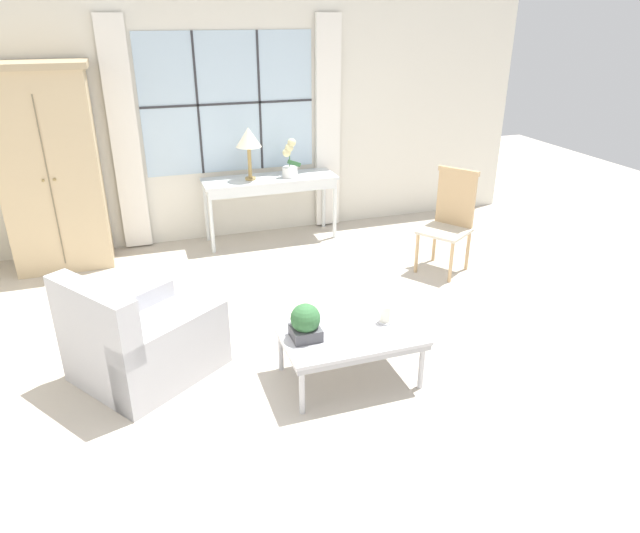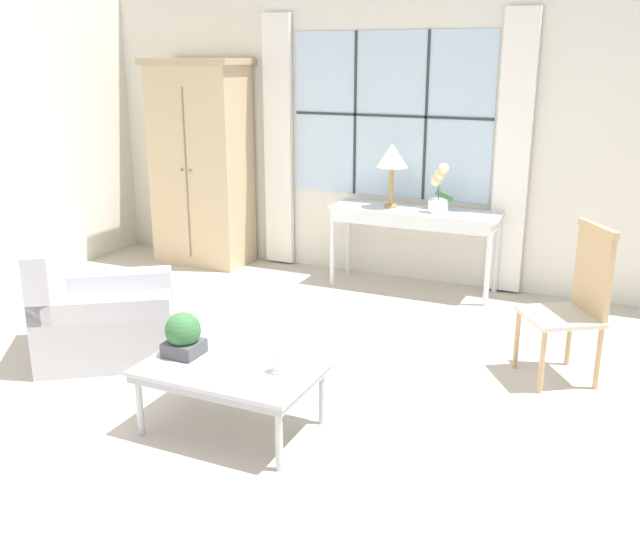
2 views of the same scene
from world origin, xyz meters
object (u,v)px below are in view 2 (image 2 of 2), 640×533
Objects in this scene: armoire at (201,163)px; side_chair_wooden at (577,296)px; coffee_table at (231,372)px; armchair_upholstered at (101,319)px; console_table at (414,218)px; potted_plant_small at (183,335)px; table_lamp at (392,157)px; potted_orchid at (439,193)px; pillar_candle at (279,362)px.

armoire is 1.96× the size of side_chair_wooden.
coffee_table is at bearing -54.37° from armoire.
armchair_upholstered is 1.23× the size of coffee_table.
potted_plant_small is at bearing -99.47° from console_table.
armoire is at bearing -179.87° from table_lamp.
coffee_table is at bearing -2.94° from potted_plant_small.
armchair_upholstered is 1.16× the size of side_chair_wooden.
console_table is at bearing 3.90° from table_lamp.
potted_orchid is 2.94m from coffee_table.
potted_plant_small is at bearing -178.08° from pillar_candle.
side_chair_wooden reaches higher than coffee_table.
side_chair_wooden is (3.75, -1.37, -0.45)m from armoire.
coffee_table is at bearing -21.16° from armchair_upholstered.
armoire reaches higher than console_table.
armchair_upholstered is (0.67, -2.34, -0.76)m from armoire.
table_lamp is at bearing 91.26° from coffee_table.
coffee_table is 0.36m from potted_plant_small.
console_table is 0.35m from potted_orchid.
potted_orchid is 0.36× the size of armchair_upholstered.
console_table reaches higher than coffee_table.
potted_orchid is at bearing 52.30° from armchair_upholstered.
console_table is 2.88m from pillar_candle.
console_table is (2.23, 0.02, -0.37)m from armoire.
pillar_candle is (-1.39, -1.48, -0.11)m from side_chair_wooden.
coffee_table is (-1.68, -1.52, -0.22)m from side_chair_wooden.
potted_plant_small reaches higher than coffee_table.
armchair_upholstered is at bearing 163.34° from pillar_candle.
side_chair_wooden is at bearing 17.53° from armchair_upholstered.
console_table is at bearing 137.55° from side_chair_wooden.
console_table is at bearing 0.51° from armoire.
armoire is at bearing -179.49° from console_table.
coffee_table is (2.07, -2.89, -0.67)m from armoire.
console_table is 2.93m from potted_plant_small.
potted_orchid is (0.45, -0.04, -0.28)m from table_lamp.
coffee_table is 0.31m from pillar_candle.
table_lamp is at bearing 97.02° from pillar_candle.
console_table is 2.06m from side_chair_wooden.
pillar_candle is at bearing -82.98° from table_lamp.
potted_orchid is 0.42× the size of side_chair_wooden.
armoire is at bearing 121.32° from potted_plant_small.
side_chair_wooden reaches higher than armchair_upholstered.
armoire is 1.35× the size of console_table.
table_lamp reaches higher than console_table.
potted_plant_small is at bearing 177.06° from coffee_table.
armchair_upholstered is at bearing 154.02° from potted_plant_small.
armchair_upholstered is 8.27× the size of pillar_candle.
coffee_table is (-0.39, -2.86, -0.56)m from potted_orchid.
coffee_table is 3.80× the size of potted_plant_small.
coffee_table is (0.06, -2.89, -0.84)m from table_lamp.
console_table is 0.58m from table_lamp.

